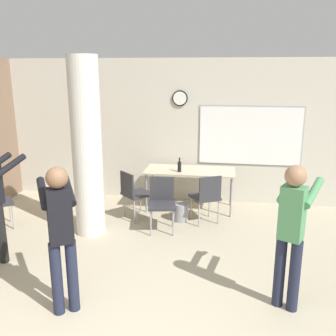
{
  "coord_description": "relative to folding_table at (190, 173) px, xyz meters",
  "views": [
    {
      "loc": [
        0.92,
        -2.24,
        2.58
      ],
      "look_at": [
        0.12,
        2.94,
        1.2
      ],
      "focal_mm": 40.0,
      "sensor_mm": 36.0,
      "label": 1
    }
  ],
  "objects": [
    {
      "name": "person_playing_front",
      "position": [
        -1.04,
        -3.33,
        0.25
      ],
      "size": [
        0.57,
        0.66,
        1.64
      ],
      "color": "#1E2338",
      "rests_on": "ground_plane"
    },
    {
      "name": "chair_table_left",
      "position": [
        -0.92,
        -0.65,
        -0.21
      ],
      "size": [
        0.62,
        0.62,
        0.87
      ],
      "color": "#2D2D33",
      "rests_on": "ground_plane"
    },
    {
      "name": "waste_bin",
      "position": [
        -0.09,
        -0.6,
        -0.56
      ],
      "size": [
        0.27,
        0.27,
        0.31
      ],
      "color": "gray",
      "rests_on": "ground_plane"
    },
    {
      "name": "bottle_on_table",
      "position": [
        -0.18,
        -0.16,
        0.15
      ],
      "size": [
        0.07,
        0.07,
        0.26
      ],
      "color": "black",
      "rests_on": "folding_table"
    },
    {
      "name": "chair_table_right",
      "position": [
        0.35,
        -0.65,
        -0.21
      ],
      "size": [
        0.6,
        0.6,
        0.87
      ],
      "color": "#2D2D33",
      "rests_on": "ground_plane"
    },
    {
      "name": "support_pillar",
      "position": [
        -1.49,
        -1.31,
        0.68
      ],
      "size": [
        0.46,
        0.46,
        2.8
      ],
      "color": "silver",
      "rests_on": "ground_plane"
    },
    {
      "name": "chair_table_front",
      "position": [
        -0.35,
        -1.04,
        -0.21
      ],
      "size": [
        0.51,
        0.51,
        0.87
      ],
      "color": "#2D2D33",
      "rests_on": "ground_plane"
    },
    {
      "name": "wall_back",
      "position": [
        -0.26,
        0.57,
        0.68
      ],
      "size": [
        8.0,
        0.15,
        2.8
      ],
      "color": "beige",
      "rests_on": "ground_plane"
    },
    {
      "name": "folding_table",
      "position": [
        0.0,
        0.0,
        0.0
      ],
      "size": [
        1.67,
        0.73,
        0.77
      ],
      "color": "beige",
      "rests_on": "ground_plane"
    },
    {
      "name": "person_playing_side",
      "position": [
        1.37,
        -2.88,
        0.25
      ],
      "size": [
        0.55,
        0.69,
        1.64
      ],
      "color": "#1E2338",
      "rests_on": "ground_plane"
    }
  ]
}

